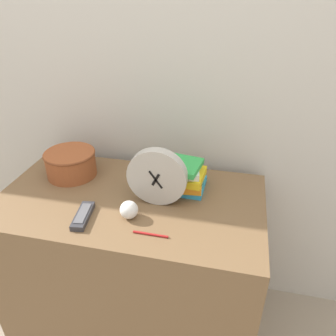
{
  "coord_description": "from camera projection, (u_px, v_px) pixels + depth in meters",
  "views": [
    {
      "loc": [
        0.38,
        -0.7,
        1.49
      ],
      "look_at": [
        0.14,
        0.34,
        0.87
      ],
      "focal_mm": 35.0,
      "sensor_mm": 36.0,
      "label": 1
    }
  ],
  "objects": [
    {
      "name": "crumpled_paper_ball",
      "position": [
        129.0,
        210.0,
        1.16
      ],
      "size": [
        0.07,
        0.07,
        0.07
      ],
      "color": "white",
      "rests_on": "desk"
    },
    {
      "name": "tv_remote",
      "position": [
        83.0,
        216.0,
        1.17
      ],
      "size": [
        0.07,
        0.16,
        0.02
      ],
      "color": "#333338",
      "rests_on": "desk"
    },
    {
      "name": "basket",
      "position": [
        71.0,
        162.0,
        1.4
      ],
      "size": [
        0.22,
        0.22,
        0.11
      ],
      "color": "#994C28",
      "rests_on": "desk"
    },
    {
      "name": "pen",
      "position": [
        151.0,
        234.0,
        1.09
      ],
      "size": [
        0.12,
        0.01,
        0.01
      ],
      "color": "#B21E1E",
      "rests_on": "desk"
    },
    {
      "name": "wall_back",
      "position": [
        151.0,
        60.0,
        1.36
      ],
      "size": [
        6.0,
        0.04,
        2.4
      ],
      "color": "beige",
      "rests_on": "ground_plane"
    },
    {
      "name": "desk",
      "position": [
        135.0,
        266.0,
        1.47
      ],
      "size": [
        1.04,
        0.58,
        0.75
      ],
      "color": "brown",
      "rests_on": "ground_plane"
    },
    {
      "name": "desk_clock",
      "position": [
        157.0,
        177.0,
        1.2
      ],
      "size": [
        0.22,
        0.04,
        0.22
      ],
      "color": "#B7B2A8",
      "rests_on": "desk"
    },
    {
      "name": "book_stack",
      "position": [
        177.0,
        175.0,
        1.31
      ],
      "size": [
        0.24,
        0.19,
        0.13
      ],
      "color": "#2D9ED1",
      "rests_on": "desk"
    }
  ]
}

